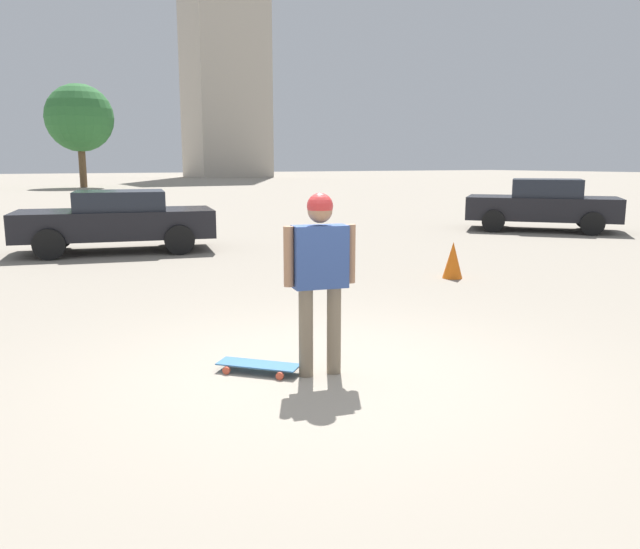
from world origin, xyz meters
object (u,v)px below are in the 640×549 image
Objects in this scene: car_parked_near at (117,220)px; car_parked_far at (543,204)px; person at (320,265)px; skateboard at (258,365)px; traffic_cone at (453,260)px.

car_parked_near is 1.02× the size of car_parked_far.
person reaches higher than car_parked_far.
car_parked_far is at bearing -102.65° from skateboard.
traffic_cone is at bearing 79.17° from car_parked_far.
traffic_cone reaches higher than skateboard.
car_parked_far is (11.22, -1.51, 0.05)m from car_parked_near.
car_parked_far is (11.31, 7.45, -0.26)m from person.
car_parked_near reaches higher than traffic_cone.
person is 0.38× the size of car_parked_near.
car_parked_near is at bearing 124.91° from traffic_cone.
skateboard is at bearing -149.76° from traffic_cone.
traffic_cone is (4.13, -5.91, -0.38)m from car_parked_near.
car_parked_far is 6.99× the size of traffic_cone.
car_parked_near is at bearing 101.08° from person.
skateboard is at bearing 78.55° from car_parked_far.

